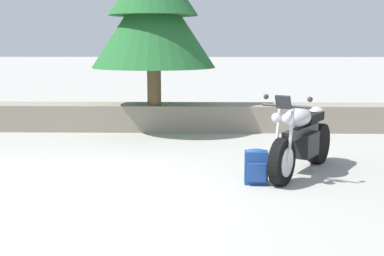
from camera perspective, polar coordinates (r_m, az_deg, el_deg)
The scene contains 5 objects.
ground_plane at distance 6.31m, azimuth -14.68°, elevation -7.60°, with size 120.00×120.00×0.00m, color #A3A099.
stone_wall at distance 10.84m, azimuth -7.81°, elevation 1.26°, with size 36.00×0.80×0.55m, color gray.
motorcycle_silver_centre at distance 7.26m, azimuth 12.24°, elevation -1.31°, with size 1.23×1.85×1.18m.
rider_backpack at distance 6.67m, azimuth 7.26°, elevation -4.27°, with size 0.30×0.27×0.47m.
pine_tree_mid_left at distance 10.50m, azimuth -4.42°, elevation 13.59°, with size 2.53×2.53×3.71m.
Camera 1 is at (1.72, -5.79, 1.84)m, focal length 47.19 mm.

